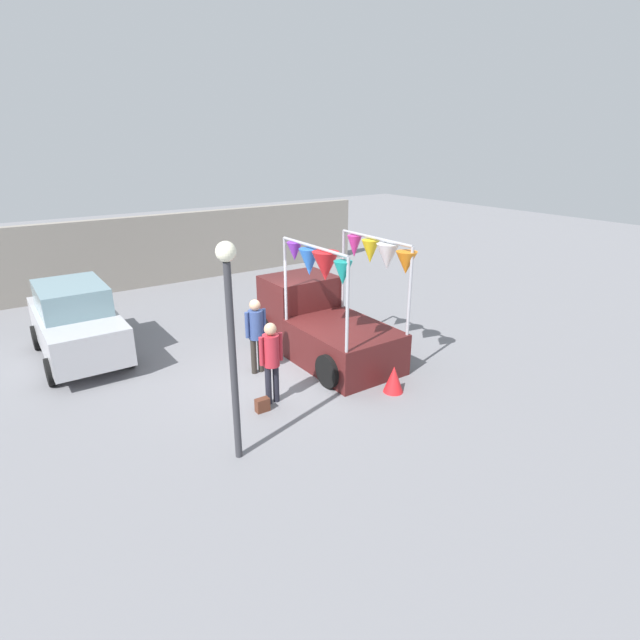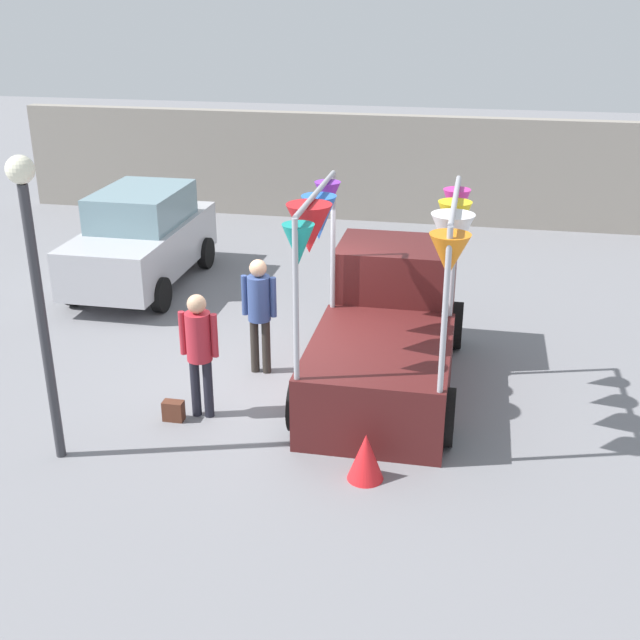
{
  "view_description": "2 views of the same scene",
  "coord_description": "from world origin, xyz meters",
  "px_view_note": "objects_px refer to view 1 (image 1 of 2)",
  "views": [
    {
      "loc": [
        -5.29,
        -9.28,
        5.18
      ],
      "look_at": [
        0.81,
        -0.44,
        1.29
      ],
      "focal_mm": 28.0,
      "sensor_mm": 36.0,
      "label": 1
    },
    {
      "loc": [
        2.59,
        -10.27,
        5.44
      ],
      "look_at": [
        0.63,
        -0.35,
        1.22
      ],
      "focal_mm": 45.0,
      "sensor_mm": 36.0,
      "label": 2
    }
  ],
  "objects_px": {
    "street_lamp": "(230,323)",
    "person_vendor": "(256,329)",
    "parked_car": "(76,322)",
    "vendor_truck": "(321,319)",
    "handbag": "(262,405)",
    "folded_kite_bundle_crimson": "(394,379)",
    "person_customer": "(271,355)"
  },
  "relations": [
    {
      "from": "street_lamp",
      "to": "person_vendor",
      "type": "bearing_deg",
      "value": 56.47
    },
    {
      "from": "parked_car",
      "to": "person_vendor",
      "type": "xyz_separation_m",
      "value": [
        3.25,
        -3.32,
        0.15
      ]
    },
    {
      "from": "vendor_truck",
      "to": "street_lamp",
      "type": "bearing_deg",
      "value": -142.12
    },
    {
      "from": "vendor_truck",
      "to": "person_vendor",
      "type": "xyz_separation_m",
      "value": [
        -1.91,
        -0.13,
        0.19
      ]
    },
    {
      "from": "handbag",
      "to": "folded_kite_bundle_crimson",
      "type": "xyz_separation_m",
      "value": [
        2.75,
        -0.88,
        0.16
      ]
    },
    {
      "from": "vendor_truck",
      "to": "parked_car",
      "type": "distance_m",
      "value": 6.06
    },
    {
      "from": "handbag",
      "to": "street_lamp",
      "type": "height_order",
      "value": "street_lamp"
    },
    {
      "from": "folded_kite_bundle_crimson",
      "to": "parked_car",
      "type": "bearing_deg",
      "value": 131.67
    },
    {
      "from": "parked_car",
      "to": "person_customer",
      "type": "xyz_separation_m",
      "value": [
        2.83,
        -4.79,
        0.13
      ]
    },
    {
      "from": "street_lamp",
      "to": "handbag",
      "type": "bearing_deg",
      "value": 46.29
    },
    {
      "from": "folded_kite_bundle_crimson",
      "to": "street_lamp",
      "type": "bearing_deg",
      "value": -176.46
    },
    {
      "from": "person_vendor",
      "to": "street_lamp",
      "type": "bearing_deg",
      "value": -123.53
    },
    {
      "from": "vendor_truck",
      "to": "person_customer",
      "type": "distance_m",
      "value": 2.83
    },
    {
      "from": "street_lamp",
      "to": "folded_kite_bundle_crimson",
      "type": "bearing_deg",
      "value": 3.54
    },
    {
      "from": "person_customer",
      "to": "vendor_truck",
      "type": "bearing_deg",
      "value": 34.44
    },
    {
      "from": "vendor_truck",
      "to": "handbag",
      "type": "height_order",
      "value": "vendor_truck"
    },
    {
      "from": "street_lamp",
      "to": "vendor_truck",
      "type": "bearing_deg",
      "value": 37.88
    },
    {
      "from": "street_lamp",
      "to": "folded_kite_bundle_crimson",
      "type": "xyz_separation_m",
      "value": [
        3.82,
        0.24,
        -2.17
      ]
    },
    {
      "from": "street_lamp",
      "to": "folded_kite_bundle_crimson",
      "type": "relative_size",
      "value": 6.28
    },
    {
      "from": "parked_car",
      "to": "folded_kite_bundle_crimson",
      "type": "distance_m",
      "value": 7.88
    },
    {
      "from": "parked_car",
      "to": "person_customer",
      "type": "height_order",
      "value": "parked_car"
    },
    {
      "from": "person_vendor",
      "to": "vendor_truck",
      "type": "bearing_deg",
      "value": 3.99
    },
    {
      "from": "parked_car",
      "to": "person_vendor",
      "type": "relative_size",
      "value": 2.23
    },
    {
      "from": "person_customer",
      "to": "folded_kite_bundle_crimson",
      "type": "relative_size",
      "value": 2.95
    },
    {
      "from": "vendor_truck",
      "to": "folded_kite_bundle_crimson",
      "type": "bearing_deg",
      "value": -88.56
    },
    {
      "from": "person_customer",
      "to": "folded_kite_bundle_crimson",
      "type": "xyz_separation_m",
      "value": [
        2.4,
        -1.08,
        -0.78
      ]
    },
    {
      "from": "vendor_truck",
      "to": "folded_kite_bundle_crimson",
      "type": "distance_m",
      "value": 2.75
    },
    {
      "from": "street_lamp",
      "to": "folded_kite_bundle_crimson",
      "type": "height_order",
      "value": "street_lamp"
    },
    {
      "from": "person_customer",
      "to": "street_lamp",
      "type": "height_order",
      "value": "street_lamp"
    },
    {
      "from": "person_customer",
      "to": "person_vendor",
      "type": "bearing_deg",
      "value": 73.83
    },
    {
      "from": "parked_car",
      "to": "handbag",
      "type": "distance_m",
      "value": 5.62
    },
    {
      "from": "parked_car",
      "to": "folded_kite_bundle_crimson",
      "type": "relative_size",
      "value": 6.67
    }
  ]
}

